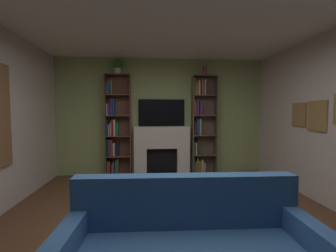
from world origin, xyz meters
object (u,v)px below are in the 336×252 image
fireplace (162,149)px  tv (162,113)px  bookshelf_left (116,129)px  potted_plant (117,66)px  vase_with_flowers (205,69)px  bookshelf_right (201,125)px

fireplace → tv: bearing=90.0°
bookshelf_left → potted_plant: potted_plant is taller
tv → potted_plant: potted_plant is taller
potted_plant → vase_with_flowers: size_ratio=0.85×
fireplace → potted_plant: 2.10m
fireplace → tv: tv is taller
bookshelf_right → vase_with_flowers: vase_with_flowers is taller
tv → vase_with_flowers: 1.40m
bookshelf_right → vase_with_flowers: (0.06, -0.05, 1.27)m
bookshelf_left → vase_with_flowers: bearing=-1.4°
fireplace → bookshelf_right: size_ratio=0.60×
fireplace → tv: 0.84m
bookshelf_right → vase_with_flowers: size_ratio=6.11×
fireplace → bookshelf_left: (-1.03, 0.01, 0.47)m
tv → bookshelf_right: bearing=-4.1°
bookshelf_left → vase_with_flowers: (2.01, -0.05, 1.36)m
vase_with_flowers → fireplace: bearing=177.6°
tv → bookshelf_right: 0.96m
bookshelf_right → vase_with_flowers: bearing=-40.9°
fireplace → bookshelf_left: bearing=179.5°
bookshelf_left → potted_plant: bearing=-38.8°
fireplace → vase_with_flowers: vase_with_flowers is taller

